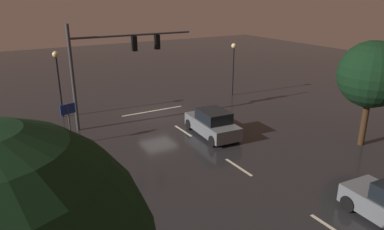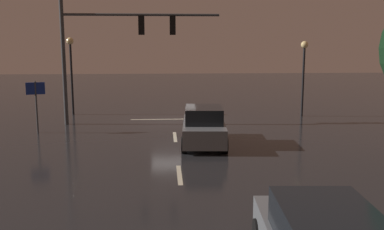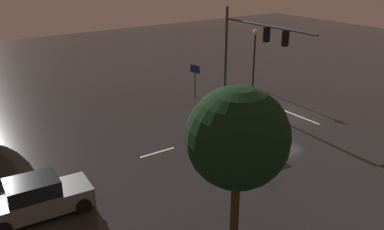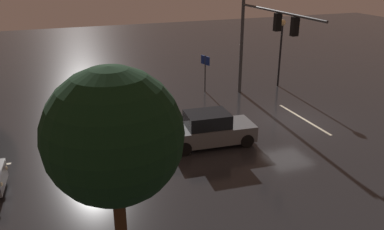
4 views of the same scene
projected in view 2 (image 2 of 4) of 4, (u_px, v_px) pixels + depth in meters
The scene contains 9 objects.
ground_plane at pixel (173, 122), 24.37m from camera, with size 80.00×80.00×0.00m, color #232326.
traffic_signal_assembly at pixel (114, 39), 23.07m from camera, with size 8.60×0.47×6.89m.
lane_dash_far at pixel (175, 137), 20.43m from camera, with size 2.20×0.16×0.01m, color beige.
lane_dash_mid at pixel (179, 175), 14.53m from camera, with size 2.20×0.16×0.01m, color beige.
stop_bar at pixel (173, 119), 25.22m from camera, with size 5.00×0.16×0.01m, color beige.
car_approaching at pixel (204, 127), 18.81m from camera, with size 2.16×4.47×1.70m.
street_lamp_left_kerb at pixel (304, 63), 25.75m from camera, with size 0.44×0.44×4.59m.
street_lamp_right_kerb at pixel (71, 61), 26.33m from camera, with size 0.44×0.44×4.82m.
route_sign at pixel (36, 96), 21.07m from camera, with size 0.88×0.30×2.60m.
Camera 2 is at (0.48, 23.98, 4.43)m, focal length 39.74 mm.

